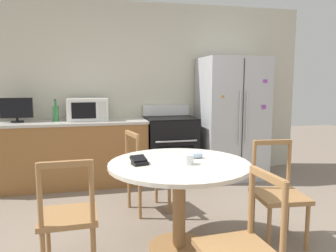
% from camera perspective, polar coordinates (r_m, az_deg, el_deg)
% --- Properties ---
extents(back_wall, '(5.20, 0.10, 2.60)m').
position_cam_1_polar(back_wall, '(5.04, -4.96, 6.17)').
color(back_wall, beige).
rests_on(back_wall, ground_plane).
extents(kitchen_counter, '(2.24, 0.64, 0.90)m').
position_cam_1_polar(kitchen_counter, '(4.74, -17.41, -4.61)').
color(kitchen_counter, '#936033').
rests_on(kitchen_counter, ground_plane).
extents(refrigerator, '(0.92, 0.79, 1.78)m').
position_cam_1_polar(refrigerator, '(4.99, 10.95, 1.36)').
color(refrigerator, '#B2B5BA').
rests_on(refrigerator, ground_plane).
extents(oven_range, '(0.71, 0.68, 1.08)m').
position_cam_1_polar(oven_range, '(4.83, 0.42, -3.82)').
color(oven_range, black).
rests_on(oven_range, ground_plane).
extents(microwave, '(0.55, 0.38, 0.31)m').
position_cam_1_polar(microwave, '(4.68, -13.81, 2.84)').
color(microwave, white).
rests_on(microwave, kitchen_counter).
extents(countertop_tv, '(0.41, 0.16, 0.33)m').
position_cam_1_polar(countertop_tv, '(4.75, -24.87, 2.69)').
color(countertop_tv, black).
rests_on(countertop_tv, kitchen_counter).
extents(counter_bottle, '(0.08, 0.08, 0.30)m').
position_cam_1_polar(counter_bottle, '(4.68, -18.98, 2.15)').
color(counter_bottle, '#2D6B38').
rests_on(counter_bottle, kitchen_counter).
extents(dining_table, '(1.19, 1.19, 0.76)m').
position_cam_1_polar(dining_table, '(2.80, 1.97, -9.35)').
color(dining_table, beige).
rests_on(dining_table, ground_plane).
extents(dining_chair_near, '(0.44, 0.44, 0.90)m').
position_cam_1_polar(dining_chair_near, '(2.14, 12.65, -20.45)').
color(dining_chair_near, '#9E7042').
rests_on(dining_chair_near, ground_plane).
extents(dining_chair_right, '(0.46, 0.46, 0.90)m').
position_cam_1_polar(dining_chair_right, '(3.15, 18.65, -11.22)').
color(dining_chair_right, '#9E7042').
rests_on(dining_chair_right, ground_plane).
extents(dining_chair_far, '(0.50, 0.50, 0.90)m').
position_cam_1_polar(dining_chair_far, '(3.66, -3.83, -8.16)').
color(dining_chair_far, '#9E7042').
rests_on(dining_chair_far, ground_plane).
extents(dining_chair_left, '(0.43, 0.43, 0.90)m').
position_cam_1_polar(dining_chair_left, '(2.64, -16.95, -14.95)').
color(dining_chair_left, '#9E7042').
rests_on(dining_chair_left, ground_plane).
extents(candle_glass, '(0.09, 0.09, 0.08)m').
position_cam_1_polar(candle_glass, '(2.70, 3.55, -5.96)').
color(candle_glass, silver).
rests_on(candle_glass, dining_table).
extents(folded_napkin, '(0.16, 0.06, 0.05)m').
position_cam_1_polar(folded_napkin, '(2.90, 4.45, -5.14)').
color(folded_napkin, '#A3BCDB').
rests_on(folded_napkin, dining_table).
extents(wallet, '(0.15, 0.15, 0.07)m').
position_cam_1_polar(wallet, '(2.70, -5.04, -6.12)').
color(wallet, black).
rests_on(wallet, dining_table).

